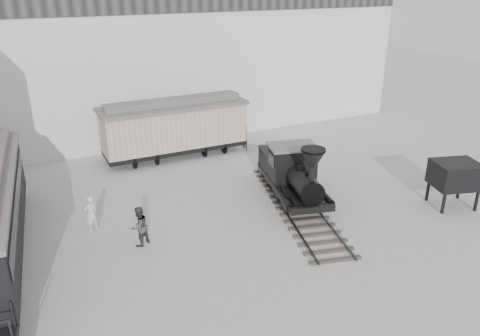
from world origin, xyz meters
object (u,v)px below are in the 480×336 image
boxcar (174,126)px  visitor_b (139,226)px  coal_hopper (455,178)px  locomotive (294,177)px  visitor_a (91,214)px

boxcar → visitor_b: size_ratio=5.12×
boxcar → coal_hopper: bearing=-51.8°
locomotive → coal_hopper: locomotive is taller
locomotive → visitor_a: 9.25m
boxcar → visitor_a: boxcar is taller
visitor_a → coal_hopper: 16.33m
visitor_a → visitor_b: 2.49m
boxcar → visitor_b: boxcar is taller
visitor_b → visitor_a: bearing=-81.7°
boxcar → coal_hopper: boxcar is taller
locomotive → visitor_a: bearing=-173.6°
locomotive → visitor_b: bearing=-160.4°
visitor_b → coal_hopper: bearing=138.6°
boxcar → visitor_a: 9.33m
locomotive → boxcar: size_ratio=1.14×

